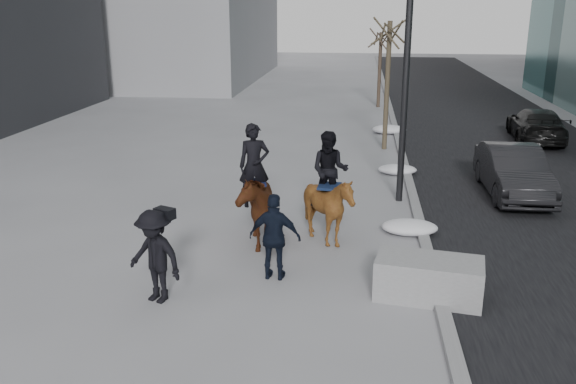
# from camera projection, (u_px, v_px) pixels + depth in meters

# --- Properties ---
(ground) EXTENTS (120.00, 120.00, 0.00)m
(ground) POSITION_uv_depth(u_px,v_px,m) (281.00, 283.00, 11.97)
(ground) COLOR gray
(ground) RESTS_ON ground
(road) EXTENTS (8.00, 90.00, 0.01)m
(road) POSITION_uv_depth(u_px,v_px,m) (523.00, 165.00, 20.67)
(road) COLOR black
(road) RESTS_ON ground
(curb) EXTENTS (0.25, 90.00, 0.12)m
(curb) POSITION_uv_depth(u_px,v_px,m) (404.00, 160.00, 21.10)
(curb) COLOR gray
(curb) RESTS_ON ground
(planter) EXTENTS (2.06, 1.28, 0.77)m
(planter) POSITION_uv_depth(u_px,v_px,m) (429.00, 279.00, 11.25)
(planter) COLOR gray
(planter) RESTS_ON ground
(car_near) EXTENTS (1.52, 4.24, 1.39)m
(car_near) POSITION_uv_depth(u_px,v_px,m) (513.00, 171.00, 17.29)
(car_near) COLOR black
(car_near) RESTS_ON ground
(car_far) EXTENTS (2.21, 4.63, 1.30)m
(car_far) POSITION_uv_depth(u_px,v_px,m) (536.00, 125.00, 24.27)
(car_far) COLOR black
(car_far) RESTS_ON ground
(tree_near) EXTENTS (1.20, 1.20, 5.20)m
(tree_near) POSITION_uv_depth(u_px,v_px,m) (387.00, 80.00, 22.31)
(tree_near) COLOR #3A3022
(tree_near) RESTS_ON ground
(tree_far) EXTENTS (1.20, 1.20, 4.30)m
(tree_far) POSITION_uv_depth(u_px,v_px,m) (380.00, 66.00, 31.91)
(tree_far) COLOR #34291F
(tree_far) RESTS_ON ground
(mounted_left) EXTENTS (1.51, 2.31, 2.75)m
(mounted_left) POSITION_uv_depth(u_px,v_px,m) (254.00, 201.00, 13.63)
(mounted_left) COLOR #462A0E
(mounted_left) RESTS_ON ground
(mounted_right) EXTENTS (1.52, 1.67, 2.58)m
(mounted_right) POSITION_uv_depth(u_px,v_px,m) (329.00, 200.00, 13.66)
(mounted_right) COLOR #4E250F
(mounted_right) RESTS_ON ground
(feeder) EXTENTS (1.06, 0.90, 1.75)m
(feeder) POSITION_uv_depth(u_px,v_px,m) (275.00, 237.00, 11.91)
(feeder) COLOR black
(feeder) RESTS_ON ground
(camera_crew) EXTENTS (1.30, 1.05, 1.75)m
(camera_crew) POSITION_uv_depth(u_px,v_px,m) (155.00, 256.00, 11.00)
(camera_crew) COLOR black
(camera_crew) RESTS_ON ground
(lamppost) EXTENTS (0.25, 1.32, 9.09)m
(lamppost) POSITION_uv_depth(u_px,v_px,m) (410.00, 14.00, 15.44)
(lamppost) COLOR black
(lamppost) RESTS_ON ground
(snow_piles) EXTENTS (1.44, 12.75, 0.36)m
(snow_piles) POSITION_uv_depth(u_px,v_px,m) (396.00, 162.00, 20.44)
(snow_piles) COLOR silver
(snow_piles) RESTS_ON ground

